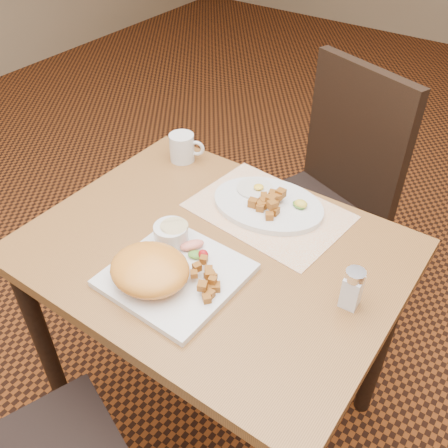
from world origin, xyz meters
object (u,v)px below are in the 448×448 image
salt_shaker (352,288)px  coffee_mug (183,147)px  chair_far (325,191)px  table (214,278)px  plate_oval (268,205)px  plate_square (176,275)px

salt_shaker → coffee_mug: 0.71m
salt_shaker → chair_far: bearing=118.3°
table → plate_oval: bearing=82.5°
chair_far → coffee_mug: bearing=69.8°
table → chair_far: 0.66m
salt_shaker → coffee_mug: bearing=159.4°
chair_far → plate_oval: 0.49m
coffee_mug → plate_oval: bearing=-9.6°
chair_far → salt_shaker: chair_far is taller
table → coffee_mug: (-0.31, 0.27, 0.15)m
plate_square → salt_shaker: salt_shaker is taller
plate_square → plate_oval: (0.04, 0.35, 0.00)m
coffee_mug → chair_far: bearing=49.6°
table → coffee_mug: bearing=139.1°
table → plate_square: plate_square is taller
chair_far → salt_shaker: size_ratio=9.70×
plate_square → chair_far: bearing=88.5°
plate_square → table: bearing=86.8°
plate_square → plate_oval: 0.35m
salt_shaker → table: bearing=-176.6°
salt_shaker → coffee_mug: salt_shaker is taller
chair_far → coffee_mug: (-0.32, -0.38, 0.25)m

